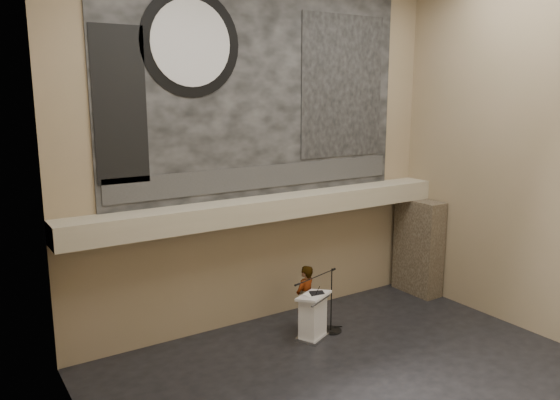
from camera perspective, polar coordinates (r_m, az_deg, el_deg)
floor at (r=11.45m, az=9.18°, el=-18.69°), size 10.00×10.00×0.00m
wall_back at (r=13.22m, az=-1.88°, el=5.04°), size 10.00×0.02×8.50m
wall_left at (r=7.63m, az=-18.95°, el=-0.25°), size 0.02×8.00×8.50m
wall_right at (r=13.89m, az=25.38°, el=4.26°), size 0.02×8.00×8.50m
soffit at (r=13.10m, az=-0.95°, el=-0.78°), size 10.00×0.80×0.50m
sprinkler_left at (r=12.37m, az=-7.14°, el=-2.93°), size 0.04×0.04×0.06m
sprinkler_right at (r=14.19m, az=5.70°, el=-1.05°), size 0.04×0.04×0.06m
banner at (r=13.12m, az=-1.85°, el=11.34°), size 8.00×0.05×5.00m
banner_text_strip at (r=13.24m, az=-1.71°, el=2.43°), size 7.76×0.02×0.55m
banner_clock_rim at (r=12.30m, az=-9.29°, el=15.86°), size 2.30×0.02×2.30m
banner_clock_face at (r=12.28m, az=-9.25°, el=15.87°), size 1.84×0.02×1.84m
banner_building_print at (r=14.47m, az=6.59°, el=11.67°), size 2.60×0.02×3.60m
banner_brick_print at (r=11.71m, az=-16.37°, el=9.42°), size 1.10×0.02×3.20m
stone_pier at (r=16.05m, az=14.26°, el=-4.74°), size 0.60×1.40×2.70m
lectern at (r=12.97m, az=3.44°, el=-12.06°), size 0.94×0.83×1.14m
binder at (r=12.78m, az=3.90°, el=-9.70°), size 0.40×0.36×0.04m
papers at (r=12.71m, az=3.23°, el=-9.89°), size 0.27×0.34×0.00m
speaker_person at (r=13.32m, az=2.64°, el=-10.21°), size 0.68×0.55×1.62m
mic_stand at (r=13.48m, az=5.20°, el=-12.55°), size 1.58×0.66×1.58m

